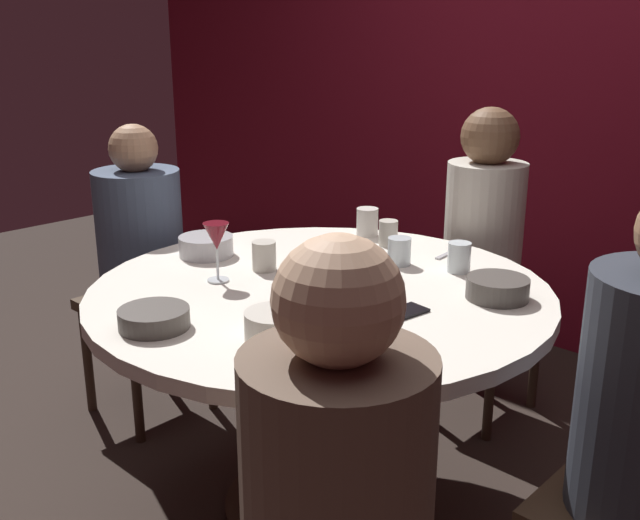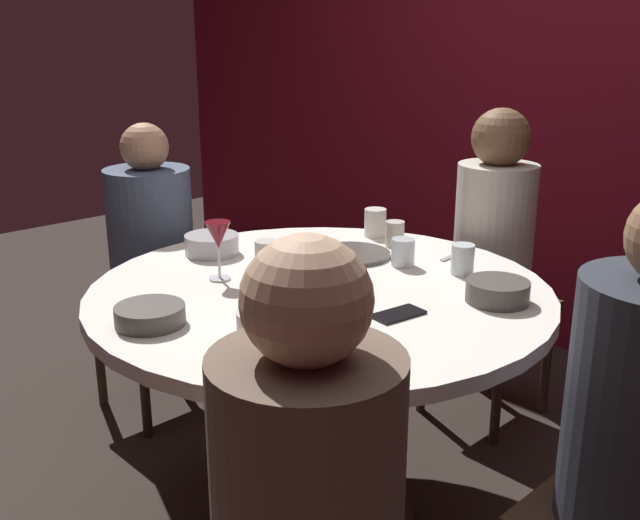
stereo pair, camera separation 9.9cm
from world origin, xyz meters
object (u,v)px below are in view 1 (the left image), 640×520
Objects in this scene: seated_diner_back at (484,230)px; bowl_serving_large at (206,246)px; dining_table at (320,336)px; wine_glass at (216,239)px; bowl_small_white at (154,318)px; candle_holder at (310,290)px; seated_diner_left at (140,241)px; bowl_sauce_side at (497,288)px; cup_center_front at (388,233)px; cup_far_edge at (459,257)px; seated_diner_front_right at (337,493)px; dinner_plate at (347,254)px; cell_phone at (402,313)px; bowl_salad_center at (276,326)px; cup_near_candle at (367,222)px; cup_by_right_diner at (264,256)px; cup_by_left_diner at (399,251)px.

bowl_serving_large is (-0.48, -0.92, 0.04)m from seated_diner_back.
dining_table is 0.41m from wine_glass.
candle_holder is at bearing 67.46° from bowl_small_white.
seated_diner_left is 1.37m from bowl_sauce_side.
cup_center_front is 0.95× the size of cup_far_edge.
seated_diner_front_right reaches higher than seated_diner_left.
dinner_plate is 1.48× the size of bowl_sauce_side.
bowl_salad_center is at bearing -101.84° from cell_phone.
candle_holder is 1.05× the size of cup_center_front.
bowl_small_white is 2.02× the size of cup_center_front.
bowl_small_white is (-0.76, 0.17, 0.05)m from seated_diner_front_right.
bowl_sauce_side reaches higher than bowl_small_white.
dinner_plate is at bearing 42.84° from bowl_serving_large.
wine_glass reaches higher than dining_table.
cell_phone is (-0.37, 0.66, 0.03)m from seated_diner_front_right.
cell_phone is (1.22, -0.01, 0.05)m from seated_diner_left.
dining_table is 0.90m from seated_diner_back.
cup_near_candle is at bearing 159.35° from bowl_sauce_side.
seated_diner_back reaches higher than bowl_serving_large.
cup_near_candle is at bearing 92.85° from cup_by_right_diner.
cup_by_left_diner and cup_center_front have the same top height.
bowl_salad_center is (0.32, -0.62, 0.03)m from dinner_plate.
seated_diner_back is 6.75× the size of bowl_small_white.
cup_far_edge is (0.34, -0.08, 0.00)m from cup_center_front.
seated_diner_back is at bearing 113.21° from cup_far_edge.
bowl_salad_center is at bearing -64.53° from candle_holder.
seated_diner_back is 7.89× the size of bowl_salad_center.
cup_center_front is at bearing 104.52° from dining_table.
cup_far_edge is (0.44, 0.40, 0.00)m from cup_by_right_diner.
seated_diner_front_right reaches higher than candle_holder.
cup_near_candle is 0.49m from cup_far_edge.
seated_diner_left is at bearing 179.43° from cup_by_right_diner.
cup_by_right_diner reaches higher than cell_phone.
cup_near_candle reaches higher than bowl_serving_large.
bowl_serving_large reaches higher than dining_table.
cup_by_right_diner reaches higher than bowl_small_white.
cell_phone is 0.53m from cup_by_right_diner.
cup_near_candle reaches higher than cup_by_left_diner.
seated_diner_left is 6.42× the size of bowl_small_white.
candle_holder is (0.99, -0.11, 0.08)m from seated_diner_left.
cup_center_front reaches higher than bowl_serving_large.
seated_diner_left is 0.97m from bowl_small_white.
candle_holder is at bearing -8.32° from bowl_serving_large.
bowl_serving_large reaches higher than bowl_sauce_side.
seated_diner_back is 13.12× the size of cup_by_right_diner.
cup_far_edge reaches higher than bowl_sauce_side.
cup_near_candle is (-0.17, 1.02, 0.02)m from bowl_small_white.
cup_near_candle is at bearing 115.21° from dinner_plate.
bowl_serving_large is 1.00× the size of bowl_small_white.
candle_holder is 1.01× the size of cup_by_right_diner.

